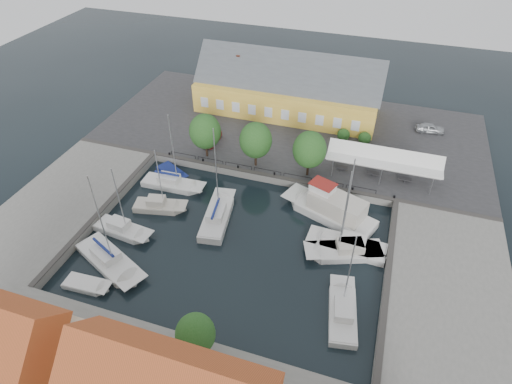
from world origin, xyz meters
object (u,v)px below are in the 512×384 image
center_sailboat (217,217)px  west_boat_a (172,185)px  warehouse (284,89)px  east_boat_c (342,313)px  east_boat_b (346,252)px  launch_sw (87,286)px  trawler (332,210)px  car_silver (430,128)px  launch_nw (172,173)px  west_boat_d (110,261)px  west_boat_b (159,207)px  tent_canopy (384,160)px  car_red (212,139)px  west_boat_c (123,231)px  east_boat_a (348,247)px

center_sailboat → west_boat_a: (-7.90, 4.01, -0.09)m
warehouse → east_boat_c: size_ratio=2.86×
warehouse → west_boat_a: (-8.58, -22.82, -4.16)m
east_boat_b → warehouse: bearing=117.6°
east_boat_c → launch_sw: bearing=-169.5°
trawler → car_silver: bearing=64.2°
launch_nw → west_boat_d: bearing=-86.4°
center_sailboat → east_boat_c: (15.98, -8.57, -0.10)m
car_silver → east_boat_c: (-7.17, -35.08, -1.44)m
west_boat_d → launch_nw: bearing=93.6°
center_sailboat → west_boat_b: (-7.37, -0.40, -0.10)m
tent_canopy → car_silver: tent_canopy is taller
car_red → west_boat_c: (-3.06, -19.12, -1.41)m
west_boat_c → west_boat_a: bearing=81.0°
trawler → east_boat_c: (3.44, -13.14, -0.76)m
trawler → west_boat_a: bearing=-178.4°
center_sailboat → tent_canopy: bearing=36.9°
west_boat_a → west_boat_b: west_boat_a is taller
car_silver → west_boat_a: 38.37m
warehouse → east_boat_a: (14.55, -26.75, -4.17)m
east_boat_a → east_boat_b: 0.90m
car_red → center_sailboat: (6.31, -13.78, -1.31)m
east_boat_b → west_boat_b: bearing=179.0°
launch_sw → east_boat_b: bearing=27.5°
east_boat_b → west_boat_b: east_boat_b is taller
warehouse → east_boat_a: 30.74m
car_red → warehouse: bearing=61.6°
car_silver → launch_sw: bearing=134.2°
launch_sw → launch_nw: bearing=91.7°
tent_canopy → launch_nw: (-26.47, -6.46, -3.59)m
launch_sw → trawler: bearing=39.9°
east_boat_a → east_boat_b: size_ratio=1.05×
east_boat_a → west_boat_a: size_ratio=1.10×
warehouse → east_boat_b: bearing=-62.4°
car_red → west_boat_c: bearing=-99.3°
launch_nw → east_boat_b: bearing=-16.8°
warehouse → car_red: 15.06m
trawler → west_boat_a: west_boat_a is taller
west_boat_b → launch_sw: bearing=-95.5°
warehouse → center_sailboat: (-0.68, -26.84, -4.06)m
car_red → east_boat_c: (22.29, -22.36, -1.41)m
west_boat_c → launch_nw: west_boat_c is taller
trawler → east_boat_a: size_ratio=0.98×
west_boat_a → launch_sw: 17.17m
warehouse → launch_nw: bearing=-115.9°
car_silver → launch_nw: car_silver is taller
warehouse → launch_sw: 41.27m
east_boat_b → launch_sw: (-23.71, -12.33, -0.17)m
west_boat_b → east_boat_b: bearing=-1.0°
trawler → launch_sw: trawler is taller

